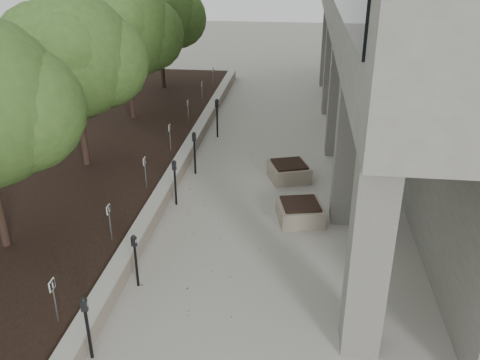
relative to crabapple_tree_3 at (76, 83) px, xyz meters
The scene contains 20 objects.
retaining_wall 4.25m from the crabapple_tree_3, 18.58° to the left, with size 0.39×26.00×0.50m, color #A1917F, non-canonical shape.
planting_bed 3.16m from the crabapple_tree_3, 124.99° to the left, with size 7.00×26.00×0.40m, color black.
crabapple_tree_3 is the anchor object (origin of this frame).
crabapple_tree_4 5.00m from the crabapple_tree_3, 90.00° to the left, with size 4.60×4.00×5.44m, color #345922, non-canonical shape.
crabapple_tree_5 10.00m from the crabapple_tree_3, 90.00° to the left, with size 4.60×4.00×5.44m, color #345922, non-canonical shape.
parking_sign_2 8.20m from the crabapple_tree_3, 71.91° to the right, with size 0.04×0.22×0.96m, color black, non-canonical shape.
parking_sign_3 5.59m from the crabapple_tree_3, 61.43° to the right, with size 0.04×0.22×0.96m, color black, non-canonical shape.
parking_sign_4 3.64m from the crabapple_tree_3, 31.48° to the right, with size 0.04×0.22×0.96m, color black, non-canonical shape.
parking_sign_5 3.64m from the crabapple_tree_3, 31.48° to the left, with size 0.04×0.22×0.96m, color black, non-canonical shape.
parking_sign_6 5.59m from the crabapple_tree_3, 61.43° to the left, with size 0.04×0.22×0.96m, color black, non-canonical shape.
parking_sign_7 8.20m from the crabapple_tree_3, 71.91° to the left, with size 0.04×0.22×0.96m, color black, non-canonical shape.
parking_sign_8 11.01m from the crabapple_tree_3, 76.87° to the left, with size 0.04×0.22×0.96m, color black, non-canonical shape.
parking_meter_1 8.92m from the crabapple_tree_3, 67.74° to the right, with size 0.14×0.10×1.37m, color black, non-canonical shape.
parking_meter_2 7.09m from the crabapple_tree_3, 58.79° to the right, with size 0.13×0.09×1.32m, color black, non-canonical shape.
parking_meter_3 4.50m from the crabapple_tree_3, 26.77° to the right, with size 0.14×0.10×1.41m, color black, non-canonical shape.
parking_meter_4 4.28m from the crabapple_tree_3, ahead, with size 0.15×0.10×1.47m, color black, non-canonical shape.
parking_meter_5 6.03m from the crabapple_tree_3, 48.59° to the left, with size 0.15×0.11×1.56m, color black, non-canonical shape.
planter_front 7.90m from the crabapple_tree_3, 17.78° to the right, with size 1.18×1.18×0.55m, color #A1917F, non-canonical shape.
planter_back 7.22m from the crabapple_tree_3, ahead, with size 1.20×1.20×0.56m, color #A1917F, non-canonical shape.
berry_scatter 6.38m from the crabapple_tree_3, 32.55° to the right, with size 3.30×14.10×0.02m, color maroon, non-canonical shape.
Camera 1 is at (2.06, -6.88, 7.03)m, focal length 38.52 mm.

